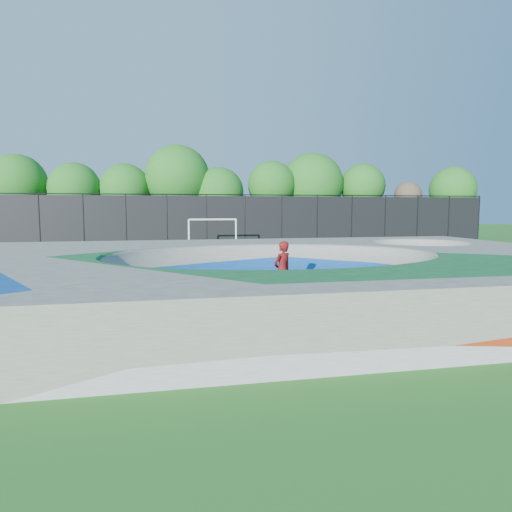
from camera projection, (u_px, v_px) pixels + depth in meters
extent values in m
plane|color=#21621B|center=(273.00, 299.00, 14.97)|extent=(120.00, 120.00, 0.00)
cube|color=gray|center=(273.00, 276.00, 14.89)|extent=(22.00, 14.00, 1.50)
imported|color=red|center=(282.00, 271.00, 14.70)|extent=(0.83, 0.75, 1.91)
cube|color=black|center=(282.00, 299.00, 14.80)|extent=(0.79, 0.58, 0.05)
cylinder|color=white|center=(189.00, 236.00, 31.21)|extent=(0.12, 0.12, 2.18)
cylinder|color=white|center=(236.00, 235.00, 31.89)|extent=(0.12, 0.12, 2.18)
cylinder|color=white|center=(213.00, 219.00, 31.44)|extent=(3.27, 0.12, 0.12)
cylinder|color=black|center=(39.00, 222.00, 32.71)|extent=(0.09, 0.09, 4.00)
cylinder|color=black|center=(84.00, 221.00, 33.33)|extent=(0.09, 0.09, 4.00)
cylinder|color=black|center=(126.00, 221.00, 33.95)|extent=(0.09, 0.09, 4.00)
cylinder|color=black|center=(167.00, 221.00, 34.57)|extent=(0.09, 0.09, 4.00)
cylinder|color=black|center=(207.00, 221.00, 35.19)|extent=(0.09, 0.09, 4.00)
cylinder|color=black|center=(245.00, 220.00, 35.81)|extent=(0.09, 0.09, 4.00)
cylinder|color=black|center=(282.00, 220.00, 36.43)|extent=(0.09, 0.09, 4.00)
cylinder|color=black|center=(317.00, 220.00, 37.05)|extent=(0.09, 0.09, 4.00)
cylinder|color=black|center=(352.00, 220.00, 37.67)|extent=(0.09, 0.09, 4.00)
cylinder|color=black|center=(385.00, 220.00, 38.30)|extent=(0.09, 0.09, 4.00)
cylinder|color=black|center=(417.00, 219.00, 38.92)|extent=(0.09, 0.09, 4.00)
cylinder|color=black|center=(448.00, 219.00, 39.54)|extent=(0.09, 0.09, 4.00)
cylinder|color=black|center=(479.00, 219.00, 40.16)|extent=(0.09, 0.09, 4.00)
cube|color=black|center=(207.00, 221.00, 35.19)|extent=(48.00, 0.03, 3.80)
cylinder|color=black|center=(206.00, 195.00, 34.98)|extent=(48.00, 0.08, 0.08)
cylinder|color=#432F21|center=(19.00, 225.00, 37.81)|extent=(0.44, 0.44, 3.22)
sphere|color=#1D671B|center=(17.00, 183.00, 37.46)|extent=(4.76, 4.76, 4.76)
cylinder|color=#432F21|center=(76.00, 226.00, 37.95)|extent=(0.44, 0.44, 3.01)
sphere|color=#1D671B|center=(74.00, 188.00, 37.62)|extent=(4.24, 4.24, 4.24)
cylinder|color=#432F21|center=(126.00, 225.00, 38.89)|extent=(0.44, 0.44, 3.00)
sphere|color=#1D671B|center=(125.00, 189.00, 38.57)|extent=(4.26, 4.26, 4.26)
cylinder|color=#432F21|center=(178.00, 222.00, 39.70)|extent=(0.44, 0.44, 3.48)
sphere|color=#1D671B|center=(177.00, 178.00, 39.30)|extent=(5.59, 5.59, 5.59)
cylinder|color=#432F21|center=(219.00, 226.00, 39.88)|extent=(0.44, 0.44, 2.73)
sphere|color=#1D671B|center=(219.00, 192.00, 39.57)|extent=(4.32, 4.32, 4.32)
cylinder|color=#432F21|center=(272.00, 222.00, 41.83)|extent=(0.44, 0.44, 3.43)
sphere|color=#1D671B|center=(272.00, 185.00, 41.48)|extent=(4.35, 4.35, 4.35)
cylinder|color=#432F21|center=(312.00, 224.00, 43.29)|extent=(0.44, 0.44, 3.01)
sphere|color=#1D671B|center=(312.00, 184.00, 42.90)|extent=(5.83, 5.83, 5.83)
cylinder|color=#432F21|center=(362.00, 221.00, 43.23)|extent=(0.44, 0.44, 3.48)
sphere|color=#1D671B|center=(363.00, 186.00, 42.89)|extent=(4.16, 4.16, 4.16)
cylinder|color=#432F21|center=(407.00, 223.00, 44.04)|extent=(0.44, 0.44, 3.11)
sphere|color=brown|center=(408.00, 195.00, 43.76)|extent=(2.60, 2.60, 2.60)
cylinder|color=#432F21|center=(451.00, 222.00, 45.02)|extent=(0.44, 0.44, 3.12)
sphere|color=#1D671B|center=(453.00, 189.00, 44.68)|extent=(4.46, 4.46, 4.46)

